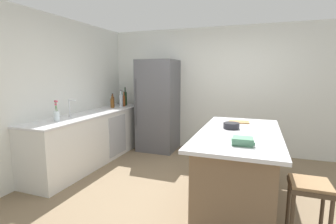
{
  "coord_description": "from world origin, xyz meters",
  "views": [
    {
      "loc": [
        0.79,
        -3.08,
        1.65
      ],
      "look_at": [
        -0.65,
        0.86,
        1.0
      ],
      "focal_mm": 26.65,
      "sensor_mm": 36.0,
      "label": 1
    }
  ],
  "objects_px": {
    "whiskey_bottle": "(112,103)",
    "syrup_bottle": "(113,102)",
    "kitchen_island": "(238,166)",
    "hot_sauce_bottle": "(126,101)",
    "cookbook_stack": "(243,141)",
    "refrigerator": "(158,106)",
    "wine_bottle": "(125,98)",
    "flower_vase": "(57,114)",
    "vinegar_bottle": "(124,100)",
    "soda_bottle": "(121,100)",
    "sink_faucet": "(70,108)",
    "bar_stool": "(309,194)",
    "cutting_board": "(239,122)",
    "gin_bottle": "(122,99)",
    "mixing_bowl": "(231,126)"
  },
  "relations": [
    {
      "from": "soda_bottle",
      "to": "whiskey_bottle",
      "type": "distance_m",
      "value": 0.22
    },
    {
      "from": "syrup_bottle",
      "to": "mixing_bowl",
      "type": "xyz_separation_m",
      "value": [
        2.62,
        -1.24,
        -0.09
      ]
    },
    {
      "from": "kitchen_island",
      "to": "sink_faucet",
      "type": "xyz_separation_m",
      "value": [
        -2.72,
        0.07,
        0.63
      ]
    },
    {
      "from": "kitchen_island",
      "to": "flower_vase",
      "type": "bearing_deg",
      "value": -173.74
    },
    {
      "from": "bar_stool",
      "to": "sink_faucet",
      "type": "relative_size",
      "value": 2.21
    },
    {
      "from": "flower_vase",
      "to": "hot_sauce_bottle",
      "type": "bearing_deg",
      "value": 91.0
    },
    {
      "from": "cutting_board",
      "to": "bar_stool",
      "type": "bearing_deg",
      "value": -60.82
    },
    {
      "from": "refrigerator",
      "to": "bar_stool",
      "type": "bearing_deg",
      "value": -44.16
    },
    {
      "from": "hot_sauce_bottle",
      "to": "wine_bottle",
      "type": "height_order",
      "value": "wine_bottle"
    },
    {
      "from": "sink_faucet",
      "to": "flower_vase",
      "type": "height_order",
      "value": "flower_vase"
    },
    {
      "from": "refrigerator",
      "to": "wine_bottle",
      "type": "relative_size",
      "value": 4.73
    },
    {
      "from": "syrup_bottle",
      "to": "mixing_bowl",
      "type": "bearing_deg",
      "value": -25.3
    },
    {
      "from": "cookbook_stack",
      "to": "refrigerator",
      "type": "bearing_deg",
      "value": 129.23
    },
    {
      "from": "soda_bottle",
      "to": "kitchen_island",
      "type": "bearing_deg",
      "value": -29.91
    },
    {
      "from": "refrigerator",
      "to": "gin_bottle",
      "type": "bearing_deg",
      "value": -177.46
    },
    {
      "from": "bar_stool",
      "to": "gin_bottle",
      "type": "bearing_deg",
      "value": 144.62
    },
    {
      "from": "kitchen_island",
      "to": "cutting_board",
      "type": "distance_m",
      "value": 0.77
    },
    {
      "from": "sink_faucet",
      "to": "mixing_bowl",
      "type": "bearing_deg",
      "value": 1.88
    },
    {
      "from": "kitchen_island",
      "to": "flower_vase",
      "type": "xyz_separation_m",
      "value": [
        -2.66,
        -0.29,
        0.57
      ]
    },
    {
      "from": "bar_stool",
      "to": "cutting_board",
      "type": "distance_m",
      "value": 1.59
    },
    {
      "from": "bar_stool",
      "to": "whiskey_bottle",
      "type": "relative_size",
      "value": 2.46
    },
    {
      "from": "flower_vase",
      "to": "soda_bottle",
      "type": "distance_m",
      "value": 1.79
    },
    {
      "from": "bar_stool",
      "to": "gin_bottle",
      "type": "relative_size",
      "value": 1.96
    },
    {
      "from": "wine_bottle",
      "to": "sink_faucet",
      "type": "bearing_deg",
      "value": -92.25
    },
    {
      "from": "flower_vase",
      "to": "syrup_bottle",
      "type": "relative_size",
      "value": 1.08
    },
    {
      "from": "sink_faucet",
      "to": "soda_bottle",
      "type": "height_order",
      "value": "soda_bottle"
    },
    {
      "from": "soda_bottle",
      "to": "cookbook_stack",
      "type": "distance_m",
      "value": 3.4
    },
    {
      "from": "vinegar_bottle",
      "to": "mixing_bowl",
      "type": "relative_size",
      "value": 1.51
    },
    {
      "from": "bar_stool",
      "to": "sink_faucet",
      "type": "height_order",
      "value": "sink_faucet"
    },
    {
      "from": "kitchen_island",
      "to": "hot_sauce_bottle",
      "type": "xyz_separation_m",
      "value": [
        -2.7,
        1.88,
        0.55
      ]
    },
    {
      "from": "kitchen_island",
      "to": "gin_bottle",
      "type": "relative_size",
      "value": 5.97
    },
    {
      "from": "syrup_bottle",
      "to": "mixing_bowl",
      "type": "height_order",
      "value": "syrup_bottle"
    },
    {
      "from": "bar_stool",
      "to": "cookbook_stack",
      "type": "xyz_separation_m",
      "value": [
        -0.62,
        0.12,
        0.42
      ]
    },
    {
      "from": "wine_bottle",
      "to": "mixing_bowl",
      "type": "bearing_deg",
      "value": -32.64
    },
    {
      "from": "soda_bottle",
      "to": "syrup_bottle",
      "type": "distance_m",
      "value": 0.18
    },
    {
      "from": "bar_stool",
      "to": "sink_faucet",
      "type": "bearing_deg",
      "value": 166.9
    },
    {
      "from": "sink_faucet",
      "to": "refrigerator",
      "type": "bearing_deg",
      "value": 61.34
    },
    {
      "from": "hot_sauce_bottle",
      "to": "soda_bottle",
      "type": "relative_size",
      "value": 0.6
    },
    {
      "from": "sink_faucet",
      "to": "wine_bottle",
      "type": "height_order",
      "value": "wine_bottle"
    },
    {
      "from": "kitchen_island",
      "to": "syrup_bottle",
      "type": "height_order",
      "value": "syrup_bottle"
    },
    {
      "from": "kitchen_island",
      "to": "sink_faucet",
      "type": "relative_size",
      "value": 6.73
    },
    {
      "from": "bar_stool",
      "to": "wine_bottle",
      "type": "bearing_deg",
      "value": 143.22
    },
    {
      "from": "vinegar_bottle",
      "to": "soda_bottle",
      "type": "relative_size",
      "value": 0.9
    },
    {
      "from": "sink_faucet",
      "to": "cutting_board",
      "type": "xyz_separation_m",
      "value": [
        2.66,
        0.55,
        -0.16
      ]
    },
    {
      "from": "sink_faucet",
      "to": "cookbook_stack",
      "type": "bearing_deg",
      "value": -13.52
    },
    {
      "from": "refrigerator",
      "to": "flower_vase",
      "type": "xyz_separation_m",
      "value": [
        -0.84,
        -2.0,
        0.07
      ]
    },
    {
      "from": "kitchen_island",
      "to": "vinegar_bottle",
      "type": "xyz_separation_m",
      "value": [
        -2.58,
        1.59,
        0.6
      ]
    },
    {
      "from": "wine_bottle",
      "to": "cookbook_stack",
      "type": "height_order",
      "value": "wine_bottle"
    },
    {
      "from": "whiskey_bottle",
      "to": "syrup_bottle",
      "type": "bearing_deg",
      "value": 116.77
    },
    {
      "from": "gin_bottle",
      "to": "cutting_board",
      "type": "height_order",
      "value": "gin_bottle"
    }
  ]
}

